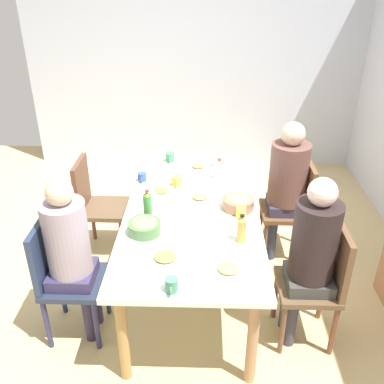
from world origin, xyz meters
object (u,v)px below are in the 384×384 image
object	(u,v)px
plate_1	(198,167)
bowl_1	(144,226)
bowl_0	(238,202)
cup_2	(152,199)
chair_1	(320,279)
person_2	(287,179)
chair_2	(294,205)
plate_3	(161,192)
cup_5	(241,212)
cup_6	(171,285)
plate_2	(229,270)
cup_0	(142,177)
chair_3	(95,201)
chair_0	(61,273)
cup_1	(170,157)
plate_4	(200,198)
dining_table	(192,218)
bottle_2	(242,229)
person_0	(70,248)
plate_0	(165,258)
bottle_0	(219,169)
cup_3	(177,181)
cup_4	(218,162)
person_1	(311,250)
bottle_1	(148,206)

from	to	relation	value
plate_1	bowl_1	distance (m)	1.10
bowl_0	cup_2	xyz separation A→B (m)	(-0.04, -0.65, -0.01)
chair_1	person_2	xyz separation A→B (m)	(-0.99, -0.09, 0.25)
chair_2	plate_3	bearing A→B (deg)	-77.66
cup_5	cup_6	distance (m)	0.93
chair_2	plate_2	xyz separation A→B (m)	(1.22, -0.63, 0.24)
chair_1	plate_3	distance (m)	1.38
cup_0	chair_3	bearing A→B (deg)	-94.17
chair_0	chair_1	size ratio (longest dim) A/B	1.00
cup_1	cup_5	bearing A→B (deg)	31.36
plate_4	cup_6	size ratio (longest dim) A/B	2.07
cup_1	plate_1	bearing A→B (deg)	60.41
dining_table	bottle_2	world-z (taller)	bottle_2
cup_1	cup_6	size ratio (longest dim) A/B	1.04
plate_3	cup_2	xyz separation A→B (m)	(0.18, -0.05, 0.03)
chair_3	plate_3	world-z (taller)	chair_3
plate_3	bowl_0	world-z (taller)	bowl_0
plate_1	person_0	bearing A→B (deg)	-33.92
chair_2	plate_0	bearing A→B (deg)	-42.44
chair_1	bowl_1	distance (m)	1.24
bottle_0	bottle_2	bearing A→B (deg)	7.56
chair_1	cup_0	world-z (taller)	chair_1
chair_3	bowl_1	bearing A→B (deg)	34.46
chair_1	chair_0	bearing A→B (deg)	-90.00
cup_6	bottle_2	distance (m)	0.66
plate_1	cup_2	world-z (taller)	cup_2
plate_0	cup_6	distance (m)	0.29
person_2	cup_2	size ratio (longest dim) A/B	10.98
chair_3	plate_0	distance (m)	1.36
cup_3	cup_4	size ratio (longest dim) A/B	1.12
plate_0	bottle_2	distance (m)	0.54
chair_2	bowl_1	size ratio (longest dim) A/B	3.96
cup_1	bottle_2	distance (m)	1.40
bowl_1	cup_1	distance (m)	1.20
person_1	cup_3	xyz separation A→B (m)	(-0.88, -0.92, 0.04)
dining_table	cup_5	xyz separation A→B (m)	(0.10, 0.36, 0.11)
plate_2	cup_0	distance (m)	1.37
person_1	bottle_1	xyz separation A→B (m)	(-0.35, -1.10, 0.11)
person_0	chair_1	bearing A→B (deg)	90.00
bottle_2	plate_1	bearing A→B (deg)	-164.88
chair_3	plate_3	xyz separation A→B (m)	(0.25, 0.62, 0.24)
dining_table	bottle_0	size ratio (longest dim) A/B	10.77
bottle_1	plate_2	bearing A→B (deg)	43.87
cup_4	bottle_0	world-z (taller)	bottle_0
bowl_1	cup_0	xyz separation A→B (m)	(-0.79, -0.12, -0.02)
cup_0	bottle_0	size ratio (longest dim) A/B	0.60
chair_1	chair_2	xyz separation A→B (m)	(-0.99, 0.00, 0.00)
plate_0	cup_1	size ratio (longest dim) A/B	2.18
plate_1	plate_3	xyz separation A→B (m)	(0.47, -0.29, 0.00)
bowl_0	cup_0	size ratio (longest dim) A/B	2.18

